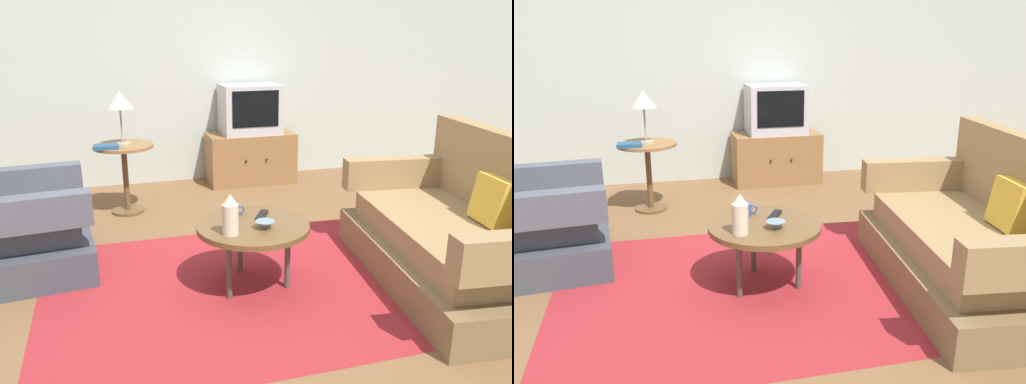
% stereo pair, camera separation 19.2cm
% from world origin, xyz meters
% --- Properties ---
extents(ground_plane, '(16.00, 16.00, 0.00)m').
position_xyz_m(ground_plane, '(0.00, 0.00, 0.00)').
color(ground_plane, brown).
extents(back_wall, '(9.00, 0.12, 2.70)m').
position_xyz_m(back_wall, '(0.00, 2.58, 1.35)').
color(back_wall, '#B2BCB2').
rests_on(back_wall, ground).
extents(area_rug, '(2.66, 1.93, 0.00)m').
position_xyz_m(area_rug, '(-0.03, -0.07, 0.00)').
color(area_rug, maroon).
rests_on(area_rug, ground).
extents(armchair, '(0.94, 0.98, 0.86)m').
position_xyz_m(armchair, '(-1.51, 0.58, 0.30)').
color(armchair, '#3E424B').
rests_on(armchair, ground).
extents(couch, '(1.07, 1.78, 0.96)m').
position_xyz_m(couch, '(1.26, -0.37, 0.31)').
color(couch, brown).
rests_on(couch, ground).
extents(coffee_table, '(0.71, 0.71, 0.42)m').
position_xyz_m(coffee_table, '(-0.03, -0.07, 0.39)').
color(coffee_table, brown).
rests_on(coffee_table, ground).
extents(side_table, '(0.52, 0.52, 0.62)m').
position_xyz_m(side_table, '(-0.73, 1.62, 0.45)').
color(side_table, olive).
rests_on(side_table, ground).
extents(tv_stand, '(0.92, 0.48, 0.53)m').
position_xyz_m(tv_stand, '(0.60, 2.26, 0.27)').
color(tv_stand, olive).
rests_on(tv_stand, ground).
extents(television, '(0.61, 0.44, 0.51)m').
position_xyz_m(television, '(0.60, 2.27, 0.79)').
color(television, '#B7B7BC').
rests_on(television, tv_stand).
extents(table_lamp, '(0.23, 0.23, 0.47)m').
position_xyz_m(table_lamp, '(-0.74, 1.60, 1.00)').
color(table_lamp, '#9E937A').
rests_on(table_lamp, side_table).
extents(vase, '(0.10, 0.10, 0.25)m').
position_xyz_m(vase, '(-0.21, -0.19, 0.54)').
color(vase, beige).
rests_on(vase, coffee_table).
extents(mug, '(0.13, 0.08, 0.08)m').
position_xyz_m(mug, '(-0.12, 0.11, 0.46)').
color(mug, '#335184').
rests_on(mug, coffee_table).
extents(bowl, '(0.12, 0.12, 0.05)m').
position_xyz_m(bowl, '(0.02, -0.16, 0.45)').
color(bowl, slate).
rests_on(bowl, coffee_table).
extents(tv_remote_dark, '(0.13, 0.18, 0.02)m').
position_xyz_m(tv_remote_dark, '(0.06, 0.04, 0.43)').
color(tv_remote_dark, black).
rests_on(tv_remote_dark, coffee_table).
extents(book, '(0.21, 0.14, 0.03)m').
position_xyz_m(book, '(-0.88, 1.49, 0.64)').
color(book, navy).
rests_on(book, side_table).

